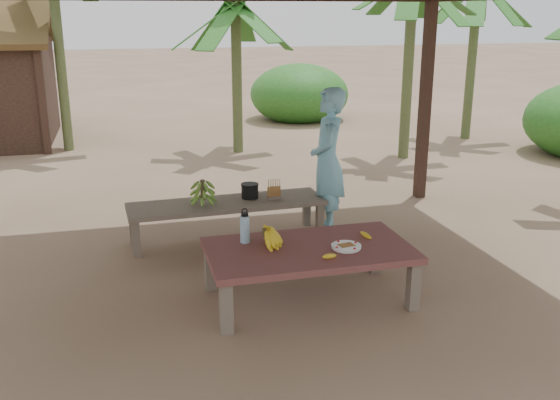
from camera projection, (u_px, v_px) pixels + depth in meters
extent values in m
plane|color=brown|center=(261.00, 284.00, 5.96)|extent=(80.00, 80.00, 0.00)
cube|color=black|center=(425.00, 100.00, 8.37)|extent=(0.13, 0.13, 2.70)
cube|color=brown|center=(226.00, 308.00, 4.99)|extent=(0.10, 0.10, 0.44)
cube|color=brown|center=(414.00, 286.00, 5.39)|extent=(0.10, 0.10, 0.44)
cube|color=brown|center=(211.00, 268.00, 5.77)|extent=(0.10, 0.10, 0.44)
cube|color=brown|center=(375.00, 251.00, 6.16)|extent=(0.10, 0.10, 0.44)
cube|color=maroon|center=(309.00, 250.00, 5.50)|extent=(1.80, 1.00, 0.06)
cube|color=brown|center=(136.00, 239.00, 6.55)|extent=(0.08, 0.08, 0.40)
cube|color=brown|center=(320.00, 221.00, 7.13)|extent=(0.08, 0.08, 0.40)
cube|color=brown|center=(133.00, 225.00, 6.97)|extent=(0.08, 0.08, 0.40)
cube|color=brown|center=(307.00, 209.00, 7.55)|extent=(0.08, 0.08, 0.40)
cube|color=brown|center=(227.00, 204.00, 6.98)|extent=(2.22, 0.69, 0.05)
cylinder|color=white|center=(346.00, 248.00, 5.46)|extent=(0.24, 0.24, 0.01)
cylinder|color=white|center=(346.00, 246.00, 5.46)|extent=(0.26, 0.26, 0.02)
cube|color=brown|center=(346.00, 246.00, 5.46)|extent=(0.15, 0.12, 0.02)
ellipsoid|color=yellow|center=(329.00, 256.00, 5.24)|extent=(0.16, 0.10, 0.04)
ellipsoid|color=yellow|center=(366.00, 235.00, 5.73)|extent=(0.09, 0.16, 0.04)
cylinder|color=teal|center=(245.00, 229.00, 5.58)|extent=(0.09, 0.09, 0.25)
cylinder|color=black|center=(245.00, 214.00, 5.54)|extent=(0.06, 0.06, 0.03)
torus|color=black|center=(245.00, 211.00, 5.53)|extent=(0.06, 0.01, 0.06)
cylinder|color=black|center=(250.00, 191.00, 7.09)|extent=(0.19, 0.19, 0.16)
imported|color=#7CCCEA|center=(328.00, 161.00, 7.15)|extent=(0.57, 0.71, 1.69)
cylinder|color=#596638|center=(408.00, 68.00, 10.64)|extent=(0.18, 0.18, 3.11)
cylinder|color=#596638|center=(237.00, 79.00, 11.16)|extent=(0.18, 0.18, 2.65)
cylinder|color=#596638|center=(60.00, 54.00, 11.18)|extent=(0.18, 0.18, 3.52)
cylinder|color=#596638|center=(471.00, 63.00, 12.32)|extent=(0.18, 0.18, 3.04)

